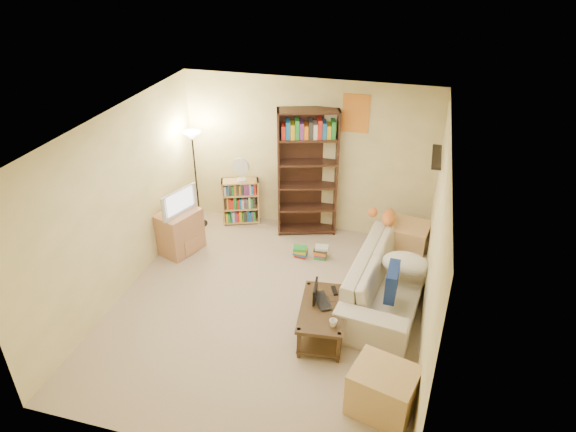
{
  "coord_description": "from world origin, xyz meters",
  "views": [
    {
      "loc": [
        1.68,
        -5.1,
        4.44
      ],
      "look_at": [
        0.11,
        0.66,
        1.05
      ],
      "focal_mm": 32.0,
      "sensor_mm": 36.0,
      "label": 1
    }
  ],
  "objects": [
    {
      "name": "room",
      "position": [
        0.0,
        0.01,
        1.62
      ],
      "size": [
        4.5,
        4.54,
        2.52
      ],
      "color": "#C4A693",
      "rests_on": "ground"
    },
    {
      "name": "sofa",
      "position": [
        1.53,
        0.63,
        0.33
      ],
      "size": [
        2.51,
        1.47,
        0.67
      ],
      "primitive_type": "imported",
      "rotation": [
        0.0,
        0.0,
        1.44
      ],
      "color": "beige",
      "rests_on": "ground"
    },
    {
      "name": "navy_pillow",
      "position": [
        1.58,
        0.12,
        0.64
      ],
      "size": [
        0.14,
        0.44,
        0.4
      ],
      "primitive_type": "cube",
      "rotation": [
        0.0,
        0.0,
        1.54
      ],
      "color": "navy",
      "rests_on": "sofa"
    },
    {
      "name": "cream_blanket",
      "position": [
        1.7,
        0.66,
        0.57
      ],
      "size": [
        0.61,
        0.44,
        0.26
      ],
      "primitive_type": "ellipsoid",
      "color": "silver",
      "rests_on": "sofa"
    },
    {
      "name": "tabby_cat",
      "position": [
        1.35,
        1.54,
        0.76
      ],
      "size": [
        0.53,
        0.24,
        0.18
      ],
      "color": "orange",
      "rests_on": "sofa"
    },
    {
      "name": "coffee_table",
      "position": [
        0.82,
        -0.32,
        0.28
      ],
      "size": [
        0.64,
        1.03,
        0.43
      ],
      "rotation": [
        0.0,
        0.0,
        0.1
      ],
      "color": "#442E1A",
      "rests_on": "ground"
    },
    {
      "name": "laptop",
      "position": [
        0.84,
        -0.21,
        0.45
      ],
      "size": [
        0.57,
        0.55,
        0.03
      ],
      "primitive_type": "imported",
      "rotation": [
        0.0,
        0.0,
        2.05
      ],
      "color": "black",
      "rests_on": "coffee_table"
    },
    {
      "name": "laptop_screen",
      "position": [
        0.69,
        -0.22,
        0.56
      ],
      "size": [
        0.05,
        0.33,
        0.22
      ],
      "primitive_type": "cube",
      "rotation": [
        0.0,
        0.0,
        0.1
      ],
      "color": "white",
      "rests_on": "laptop"
    },
    {
      "name": "mug",
      "position": [
        1.0,
        -0.62,
        0.48
      ],
      "size": [
        0.15,
        0.15,
        0.09
      ],
      "primitive_type": "imported",
      "rotation": [
        0.0,
        0.0,
        -0.3
      ],
      "color": "white",
      "rests_on": "coffee_table"
    },
    {
      "name": "tv_remote",
      "position": [
        0.89,
        0.01,
        0.45
      ],
      "size": [
        0.12,
        0.18,
        0.02
      ],
      "primitive_type": "cube",
      "rotation": [
        0.0,
        0.0,
        0.4
      ],
      "color": "black",
      "rests_on": "coffee_table"
    },
    {
      "name": "tv_stand",
      "position": [
        -1.7,
        0.97,
        0.34
      ],
      "size": [
        0.64,
        0.75,
        0.68
      ],
      "primitive_type": "cube",
      "rotation": [
        0.0,
        0.0,
        -0.35
      ],
      "color": "tan",
      "rests_on": "ground"
    },
    {
      "name": "television",
      "position": [
        -1.7,
        0.97,
        0.87
      ],
      "size": [
        0.73,
        0.53,
        0.39
      ],
      "primitive_type": "imported",
      "rotation": [
        0.0,
        0.0,
        1.22
      ],
      "color": "black",
      "rests_on": "tv_stand"
    },
    {
      "name": "tall_bookshelf",
      "position": [
        0.05,
        2.05,
        1.1
      ],
      "size": [
        0.99,
        0.57,
        2.08
      ],
      "rotation": [
        0.0,
        0.0,
        0.3
      ],
      "color": "#402418",
      "rests_on": "ground"
    },
    {
      "name": "short_bookshelf",
      "position": [
        -1.09,
        2.05,
        0.39
      ],
      "size": [
        0.66,
        0.44,
        0.79
      ],
      "rotation": [
        0.0,
        0.0,
        0.36
      ],
      "color": "tan",
      "rests_on": "ground"
    },
    {
      "name": "desk_fan",
      "position": [
        -1.05,
        2.01,
        1.02
      ],
      "size": [
        0.28,
        0.16,
        0.42
      ],
      "color": "silver",
      "rests_on": "short_bookshelf"
    },
    {
      "name": "floor_lamp",
      "position": [
        -1.75,
        1.79,
        1.32
      ],
      "size": [
        0.28,
        0.28,
        1.66
      ],
      "color": "black",
      "rests_on": "ground"
    },
    {
      "name": "side_table",
      "position": [
        1.72,
        1.61,
        0.31
      ],
      "size": [
        0.62,
        0.62,
        0.62
      ],
      "primitive_type": "cube",
      "rotation": [
        0.0,
        0.0,
        -0.17
      ],
      "color": "tan",
      "rests_on": "ground"
    },
    {
      "name": "end_cabinet",
      "position": [
        1.65,
        -1.27,
        0.27
      ],
      "size": [
        0.76,
        0.68,
        0.54
      ],
      "primitive_type": "cube",
      "rotation": [
        0.0,
        0.0,
        -0.26
      ],
      "color": "#D6B668",
      "rests_on": "ground"
    },
    {
      "name": "book_stacks",
      "position": [
        0.31,
        1.3,
        0.1
      ],
      "size": [
        0.52,
        0.21,
        0.21
      ],
      "color": "red",
      "rests_on": "ground"
    }
  ]
}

